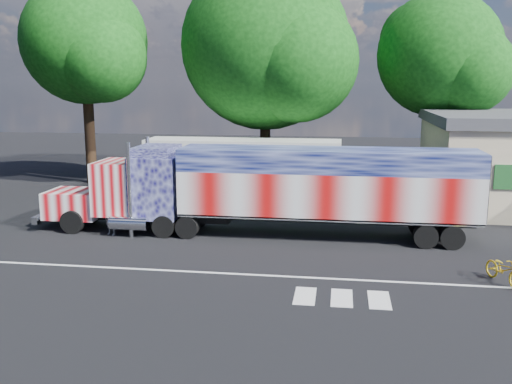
# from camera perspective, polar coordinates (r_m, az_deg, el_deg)

# --- Properties ---
(ground) EXTENTS (100.00, 100.00, 0.00)m
(ground) POSITION_cam_1_polar(r_m,az_deg,el_deg) (23.95, -1.07, -5.84)
(ground) COLOR black
(lane_markings) EXTENTS (30.00, 2.67, 0.01)m
(lane_markings) POSITION_cam_1_polar(r_m,az_deg,el_deg) (20.18, 1.98, -9.11)
(lane_markings) COLOR silver
(lane_markings) RESTS_ON ground
(semi_truck) EXTENTS (20.21, 3.19, 4.31)m
(semi_truck) POSITION_cam_1_polar(r_m,az_deg,el_deg) (25.76, 1.55, 0.45)
(semi_truck) COLOR black
(semi_truck) RESTS_ON ground
(coach_bus) EXTENTS (11.88, 2.76, 3.46)m
(coach_bus) POSITION_cam_1_polar(r_m,az_deg,el_deg) (34.87, -1.32, 2.54)
(coach_bus) COLOR silver
(coach_bus) RESTS_ON ground
(woman) EXTENTS (0.67, 0.53, 1.60)m
(woman) POSITION_cam_1_polar(r_m,az_deg,el_deg) (26.93, -14.33, -2.51)
(woman) COLOR slate
(woman) RESTS_ON ground
(bicycle) EXTENTS (1.35, 2.02, 1.00)m
(bicycle) POSITION_cam_1_polar(r_m,az_deg,el_deg) (21.82, 23.55, -7.11)
(bicycle) COLOR gold
(bicycle) RESTS_ON ground
(tree_ne_a) EXTENTS (8.47, 8.07, 12.65)m
(tree_ne_a) POSITION_cam_1_polar(r_m,az_deg,el_deg) (40.05, 18.09, 12.82)
(tree_ne_a) COLOR black
(tree_ne_a) RESTS_ON ground
(tree_nw_a) EXTENTS (8.67, 8.25, 13.64)m
(tree_nw_a) POSITION_cam_1_polar(r_m,az_deg,el_deg) (40.49, -16.61, 14.14)
(tree_nw_a) COLOR black
(tree_nw_a) RESTS_ON ground
(tree_n_mid) EXTENTS (11.69, 11.14, 14.82)m
(tree_n_mid) POSITION_cam_1_polar(r_m,az_deg,el_deg) (38.86, 1.22, 14.37)
(tree_n_mid) COLOR black
(tree_n_mid) RESTS_ON ground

